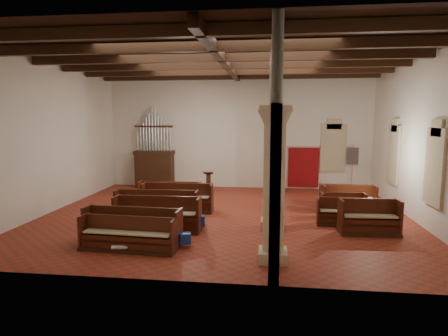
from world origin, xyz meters
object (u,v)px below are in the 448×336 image
pipe_organ (155,162)px  lectern (209,184)px  processional_banner (352,176)px  nave_pew_0 (128,239)px  aisle_pew_0 (369,222)px

pipe_organ → lectern: 3.61m
lectern → processional_banner: (7.22, 1.42, 0.33)m
nave_pew_0 → aisle_pew_0: 7.62m
pipe_organ → nave_pew_0: bearing=-77.2°
pipe_organ → aisle_pew_0: size_ratio=2.27×
pipe_organ → lectern: size_ratio=3.84×
lectern → pipe_organ: bearing=155.7°
processional_banner → aisle_pew_0: processional_banner is taller
aisle_pew_0 → lectern: bearing=134.0°
lectern → nave_pew_0: lectern is taller
processional_banner → lectern: bearing=-151.2°
processional_banner → nave_pew_0: 12.70m
pipe_organ → processional_banner: (10.42, -0.01, -0.56)m
processional_banner → nave_pew_0: (-8.22, -9.66, -0.49)m
lectern → processional_banner: size_ratio=0.47×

